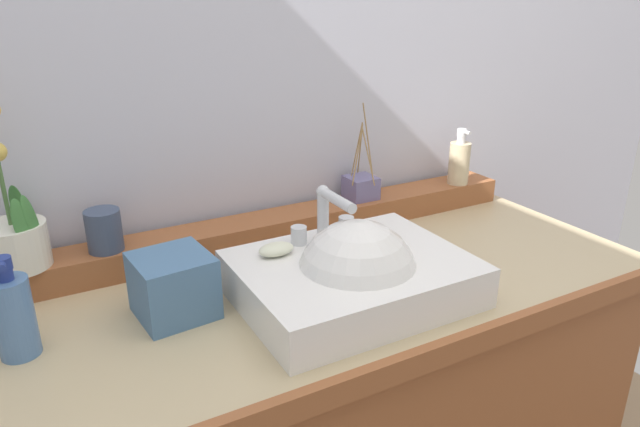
{
  "coord_description": "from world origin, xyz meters",
  "views": [
    {
      "loc": [
        -0.46,
        -0.91,
        1.39
      ],
      "look_at": [
        0.02,
        -0.03,
        1.0
      ],
      "focal_mm": 32.19,
      "sensor_mm": 36.0,
      "label": 1
    }
  ],
  "objects_px": {
    "reed_diffuser": "(361,187)",
    "tissue_box": "(173,286)",
    "sink_basin": "(355,279)",
    "soap_dispenser": "(459,162)",
    "soap_bar": "(276,249)",
    "tumbler_cup": "(104,230)",
    "lotion_bottle": "(14,315)",
    "potted_plant": "(13,234)"
  },
  "relations": [
    {
      "from": "soap_bar",
      "to": "lotion_bottle",
      "type": "relative_size",
      "value": 0.41
    },
    {
      "from": "lotion_bottle",
      "to": "sink_basin",
      "type": "bearing_deg",
      "value": -10.81
    },
    {
      "from": "sink_basin",
      "to": "reed_diffuser",
      "type": "relative_size",
      "value": 1.77
    },
    {
      "from": "lotion_bottle",
      "to": "reed_diffuser",
      "type": "bearing_deg",
      "value": 15.94
    },
    {
      "from": "sink_basin",
      "to": "soap_dispenser",
      "type": "distance_m",
      "value": 0.61
    },
    {
      "from": "soap_bar",
      "to": "potted_plant",
      "type": "bearing_deg",
      "value": 152.76
    },
    {
      "from": "reed_diffuser",
      "to": "sink_basin",
      "type": "bearing_deg",
      "value": -124.21
    },
    {
      "from": "potted_plant",
      "to": "reed_diffuser",
      "type": "bearing_deg",
      "value": 1.11
    },
    {
      "from": "sink_basin",
      "to": "soap_dispenser",
      "type": "xyz_separation_m",
      "value": [
        0.52,
        0.31,
        0.08
      ]
    },
    {
      "from": "sink_basin",
      "to": "tumbler_cup",
      "type": "xyz_separation_m",
      "value": [
        -0.39,
        0.32,
        0.06
      ]
    },
    {
      "from": "tumbler_cup",
      "to": "lotion_bottle",
      "type": "bearing_deg",
      "value": -129.89
    },
    {
      "from": "tumbler_cup",
      "to": "lotion_bottle",
      "type": "distance_m",
      "value": 0.28
    },
    {
      "from": "sink_basin",
      "to": "soap_bar",
      "type": "height_order",
      "value": "sink_basin"
    },
    {
      "from": "tissue_box",
      "to": "sink_basin",
      "type": "bearing_deg",
      "value": -19.55
    },
    {
      "from": "sink_basin",
      "to": "soap_dispenser",
      "type": "height_order",
      "value": "soap_dispenser"
    },
    {
      "from": "sink_basin",
      "to": "tumbler_cup",
      "type": "bearing_deg",
      "value": 140.81
    },
    {
      "from": "tumbler_cup",
      "to": "reed_diffuser",
      "type": "distance_m",
      "value": 0.62
    },
    {
      "from": "sink_basin",
      "to": "soap_bar",
      "type": "relative_size",
      "value": 6.09
    },
    {
      "from": "potted_plant",
      "to": "lotion_bottle",
      "type": "bearing_deg",
      "value": -94.83
    },
    {
      "from": "tissue_box",
      "to": "reed_diffuser",
      "type": "bearing_deg",
      "value": 22.51
    },
    {
      "from": "lotion_bottle",
      "to": "tissue_box",
      "type": "height_order",
      "value": "lotion_bottle"
    },
    {
      "from": "sink_basin",
      "to": "lotion_bottle",
      "type": "height_order",
      "value": "sink_basin"
    },
    {
      "from": "potted_plant",
      "to": "lotion_bottle",
      "type": "relative_size",
      "value": 2.02
    },
    {
      "from": "sink_basin",
      "to": "tissue_box",
      "type": "relative_size",
      "value": 3.28
    },
    {
      "from": "sink_basin",
      "to": "lotion_bottle",
      "type": "distance_m",
      "value": 0.58
    },
    {
      "from": "potted_plant",
      "to": "tumbler_cup",
      "type": "xyz_separation_m",
      "value": [
        0.16,
        -0.0,
        -0.03
      ]
    },
    {
      "from": "reed_diffuser",
      "to": "tissue_box",
      "type": "distance_m",
      "value": 0.59
    },
    {
      "from": "soap_bar",
      "to": "tissue_box",
      "type": "relative_size",
      "value": 0.54
    },
    {
      "from": "soap_bar",
      "to": "reed_diffuser",
      "type": "distance_m",
      "value": 0.42
    },
    {
      "from": "reed_diffuser",
      "to": "lotion_bottle",
      "type": "relative_size",
      "value": 1.39
    },
    {
      "from": "soap_bar",
      "to": "soap_dispenser",
      "type": "distance_m",
      "value": 0.68
    },
    {
      "from": "potted_plant",
      "to": "soap_dispenser",
      "type": "xyz_separation_m",
      "value": [
        1.07,
        -0.01,
        -0.01
      ]
    },
    {
      "from": "tissue_box",
      "to": "soap_dispenser",
      "type": "bearing_deg",
      "value": 13.27
    },
    {
      "from": "potted_plant",
      "to": "reed_diffuser",
      "type": "xyz_separation_m",
      "value": [
        0.78,
        0.02,
        -0.04
      ]
    },
    {
      "from": "sink_basin",
      "to": "tissue_box",
      "type": "height_order",
      "value": "sink_basin"
    },
    {
      "from": "potted_plant",
      "to": "tumbler_cup",
      "type": "bearing_deg",
      "value": -0.53
    },
    {
      "from": "soap_dispenser",
      "to": "lotion_bottle",
      "type": "bearing_deg",
      "value": -169.6
    },
    {
      "from": "reed_diffuser",
      "to": "soap_bar",
      "type": "bearing_deg",
      "value": -145.47
    },
    {
      "from": "soap_bar",
      "to": "reed_diffuser",
      "type": "relative_size",
      "value": 0.29
    },
    {
      "from": "soap_dispenser",
      "to": "tumbler_cup",
      "type": "xyz_separation_m",
      "value": [
        -0.92,
        0.01,
        -0.02
      ]
    },
    {
      "from": "sink_basin",
      "to": "potted_plant",
      "type": "relative_size",
      "value": 1.22
    },
    {
      "from": "potted_plant",
      "to": "lotion_bottle",
      "type": "height_order",
      "value": "potted_plant"
    }
  ]
}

